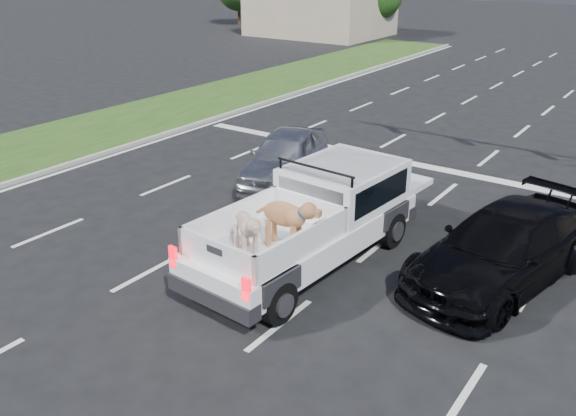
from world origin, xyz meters
name	(u,v)px	position (x,y,z in m)	size (l,w,h in m)	color
ground	(209,297)	(0.00, 0.00, 0.00)	(160.00, 160.00, 0.00)	black
road_markings	(365,196)	(0.00, 6.56, 0.01)	(17.75, 60.00, 0.01)	silver
grass_median_left	(86,134)	(-11.50, 6.00, 0.05)	(5.00, 60.00, 0.10)	#1F4114
curb_left	(130,145)	(-9.05, 6.00, 0.07)	(0.15, 60.00, 0.14)	gray
building_left	(320,7)	(-20.00, 36.00, 2.20)	(10.00, 8.00, 4.40)	tan
pickup_truck	(313,219)	(0.88, 2.48, 1.03)	(2.60, 6.07, 2.22)	black
silver_sedan	(285,156)	(-2.59, 6.35, 0.77)	(1.81, 4.51, 1.54)	#B6B9BE
black_coupe	(503,248)	(4.57, 3.98, 0.76)	(2.14, 5.27, 1.53)	black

